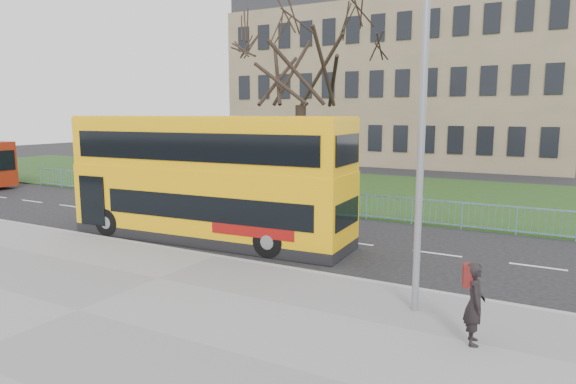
# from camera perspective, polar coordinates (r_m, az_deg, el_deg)

# --- Properties ---
(ground) EXTENTS (120.00, 120.00, 0.00)m
(ground) POSITION_cam_1_polar(r_m,az_deg,el_deg) (17.76, -5.03, -6.22)
(ground) COLOR black
(ground) RESTS_ON ground
(pavement) EXTENTS (80.00, 10.50, 0.12)m
(pavement) POSITION_cam_1_polar(r_m,az_deg,el_deg) (12.99, -22.30, -12.29)
(pavement) COLOR slate
(pavement) RESTS_ON ground
(kerb) EXTENTS (80.00, 0.20, 0.14)m
(kerb) POSITION_cam_1_polar(r_m,az_deg,el_deg) (16.53, -8.05, -7.17)
(kerb) COLOR gray
(kerb) RESTS_ON ground
(grass_verge) EXTENTS (80.00, 15.40, 0.08)m
(grass_verge) POSITION_cam_1_polar(r_m,az_deg,el_deg) (30.43, 10.17, 0.04)
(grass_verge) COLOR #1B3312
(grass_verge) RESTS_ON ground
(guard_railing) EXTENTS (40.00, 0.12, 1.10)m
(guard_railing) POSITION_cam_1_polar(r_m,az_deg,el_deg) (23.28, 4.06, -1.23)
(guard_railing) COLOR #6596B5
(guard_railing) RESTS_ON ground
(bare_tree) EXTENTS (8.20, 8.20, 11.71)m
(bare_tree) POSITION_cam_1_polar(r_m,az_deg,el_deg) (27.34, 1.43, 11.60)
(bare_tree) COLOR black
(bare_tree) RESTS_ON grass_verge
(civic_building) EXTENTS (30.00, 15.00, 14.00)m
(civic_building) POSITION_cam_1_polar(r_m,az_deg,el_deg) (51.39, 12.63, 11.25)
(civic_building) COLOR #78674C
(civic_building) RESTS_ON ground
(yellow_bus) EXTENTS (10.69, 3.11, 4.43)m
(yellow_bus) POSITION_cam_1_polar(r_m,az_deg,el_deg) (18.63, -8.93, 1.85)
(yellow_bus) COLOR #FFB50A
(yellow_bus) RESTS_ON ground
(pedestrian) EXTENTS (0.54, 0.68, 1.63)m
(pedestrian) POSITION_cam_1_polar(r_m,az_deg,el_deg) (10.78, 20.02, -11.56)
(pedestrian) COLOR black
(pedestrian) RESTS_ON pavement
(street_lamp) EXTENTS (1.69, 0.42, 8.00)m
(street_lamp) POSITION_cam_1_polar(r_m,az_deg,el_deg) (11.61, 14.23, 8.13)
(street_lamp) COLOR gray
(street_lamp) RESTS_ON pavement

